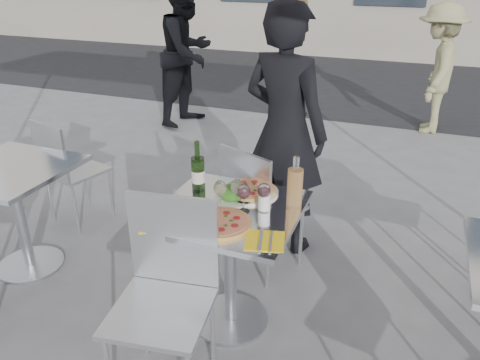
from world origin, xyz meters
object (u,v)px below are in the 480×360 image
(salad_plate, at_px, (232,194))
(napkin_right, at_px, (265,240))
(main_table, at_px, (230,243))
(woman_diner, at_px, (285,131))
(carafe, at_px, (295,188))
(wineglass_white_a, at_px, (220,189))
(pizza_near, at_px, (220,223))
(side_table_left, at_px, (16,197))
(napkin_left, at_px, (158,223))
(pizza_far, at_px, (250,190))
(wineglass_red_b, at_px, (264,192))
(chair_near, at_px, (167,282))
(side_chair_lfar, at_px, (65,165))
(chair_far, at_px, (256,201))
(wineglass_red_a, at_px, (244,192))
(pedestrian_b, at_px, (437,69))
(wineglass_white_b, at_px, (237,188))
(wine_bottle, at_px, (198,172))
(sugar_shaker, at_px, (264,201))
(pedestrian_a, at_px, (187,52))

(salad_plate, distance_m, napkin_right, 0.44)
(main_table, bearing_deg, woman_diner, 89.10)
(napkin_right, bearing_deg, carafe, 69.13)
(wineglass_white_a, bearing_deg, napkin_right, -34.79)
(pizza_near, bearing_deg, woman_diner, 90.26)
(side_table_left, xyz_separation_m, napkin_left, (1.23, -0.27, 0.21))
(pizza_far, bearing_deg, salad_plate, -116.38)
(pizza_near, height_order, napkin_left, pizza_near)
(pizza_far, height_order, wineglass_red_b, wineglass_red_b)
(side_table_left, distance_m, carafe, 1.84)
(salad_plate, distance_m, wineglass_white_a, 0.12)
(chair_near, distance_m, side_chair_lfar, 1.82)
(chair_far, bearing_deg, main_table, 115.88)
(chair_far, height_order, wineglass_white_a, wineglass_white_a)
(wineglass_red_a, bearing_deg, pizza_far, 101.40)
(napkin_right, bearing_deg, side_chair_lfar, 141.90)
(woman_diner, bearing_deg, wineglass_red_a, 111.31)
(pedestrian_b, distance_m, salad_plate, 4.09)
(wineglass_red_a, bearing_deg, salad_plate, 138.77)
(side_table_left, bearing_deg, wineglass_white_b, 1.42)
(side_table_left, distance_m, wineglass_white_b, 1.56)
(side_chair_lfar, bearing_deg, woman_diner, -151.90)
(chair_near, height_order, wineglass_white_b, chair_near)
(pizza_near, bearing_deg, wine_bottle, 131.06)
(wine_bottle, xyz_separation_m, wineglass_white_a, (0.19, -0.14, -0.00))
(salad_plate, bearing_deg, wine_bottle, 168.97)
(wineglass_white_a, bearing_deg, side_table_left, 179.77)
(wineglass_white_a, bearing_deg, pedestrian_b, 75.74)
(pizza_near, distance_m, carafe, 0.43)
(napkin_left, bearing_deg, pedestrian_b, 45.99)
(pizza_near, xyz_separation_m, sugar_shaker, (0.15, 0.22, 0.04))
(side_table_left, relative_size, pedestrian_a, 0.42)
(side_chair_lfar, relative_size, pedestrian_a, 0.48)
(pedestrian_a, distance_m, sugar_shaker, 3.85)
(main_table, xyz_separation_m, wineglass_white_b, (0.03, 0.04, 0.32))
(wine_bottle, distance_m, wineglass_white_b, 0.29)
(side_chair_lfar, distance_m, carafe, 2.01)
(chair_far, relative_size, wineglass_white_b, 5.73)
(chair_near, relative_size, wineglass_red_a, 6.11)
(pedestrian_b, xyz_separation_m, sugar_shaker, (-0.81, -4.00, 0.04))
(main_table, bearing_deg, wine_bottle, 151.06)
(napkin_left, bearing_deg, wineglass_white_a, 22.53)
(pedestrian_b, relative_size, wineglass_white_a, 9.65)
(pizza_far, xyz_separation_m, wineglass_white_b, (-0.01, -0.18, 0.09))
(pizza_near, bearing_deg, side_chair_lfar, 154.89)
(pizza_near, height_order, salad_plate, salad_plate)
(wineglass_red_a, xyz_separation_m, napkin_right, (0.19, -0.23, -0.11))
(side_table_left, height_order, pedestrian_a, pedestrian_a)
(wineglass_red_b, xyz_separation_m, napkin_left, (-0.44, -0.32, -0.11))
(napkin_right, bearing_deg, wineglass_white_a, 130.78)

